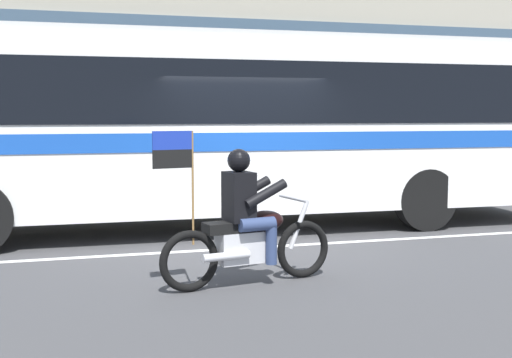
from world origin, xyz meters
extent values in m
plane|color=#3D3D3F|center=(0.00, 0.00, 0.00)|extent=(60.00, 60.00, 0.00)
cube|color=gray|center=(0.00, 5.10, 0.07)|extent=(28.00, 3.80, 0.15)
cube|color=silver|center=(0.00, -0.60, 0.00)|extent=(26.60, 0.14, 0.01)
cube|color=#384C60|center=(0.00, 6.96, 3.66)|extent=(25.76, 0.10, 1.40)
cube|color=white|center=(-0.18, 1.20, 1.73)|extent=(12.02, 2.72, 2.70)
cube|color=black|center=(-0.18, 1.20, 2.28)|extent=(11.06, 2.74, 0.96)
cube|color=#194CB2|center=(-0.18, 1.20, 1.53)|extent=(11.78, 2.74, 0.28)
cube|color=silver|center=(-0.18, 1.20, 3.14)|extent=(11.78, 2.59, 0.16)
cylinder|color=black|center=(3.12, 0.02, 0.52)|extent=(1.04, 0.30, 1.04)
torus|color=black|center=(0.03, -2.48, 0.34)|extent=(0.69, 0.21, 0.69)
torus|color=black|center=(-1.39, -2.74, 0.34)|extent=(0.69, 0.21, 0.69)
cube|color=silver|center=(-0.73, -2.62, 0.44)|extent=(0.68, 0.39, 0.36)
ellipsoid|color=black|center=(-0.48, -2.58, 0.72)|extent=(0.52, 0.36, 0.24)
cube|color=black|center=(-0.93, -2.66, 0.69)|extent=(0.60, 0.36, 0.12)
cylinder|color=silver|center=(-0.03, -2.49, 0.65)|extent=(0.28, 0.11, 0.58)
cylinder|color=silver|center=(-0.11, -2.51, 0.96)|extent=(0.16, 0.64, 0.04)
cylinder|color=silver|center=(-1.00, -2.83, 0.39)|extent=(0.56, 0.19, 0.09)
cube|color=black|center=(-0.80, -2.63, 1.02)|extent=(0.34, 0.40, 0.56)
sphere|color=black|center=(-0.80, -2.63, 1.44)|extent=(0.26, 0.26, 0.26)
cylinder|color=navy|center=(-0.69, -2.43, 0.72)|extent=(0.44, 0.22, 0.15)
cylinder|color=navy|center=(-0.52, -2.40, 0.48)|extent=(0.13, 0.13, 0.46)
cylinder|color=navy|center=(-0.63, -2.79, 0.72)|extent=(0.44, 0.22, 0.15)
cylinder|color=navy|center=(-0.45, -2.75, 0.48)|extent=(0.13, 0.13, 0.46)
cylinder|color=black|center=(-0.60, -2.39, 1.06)|extent=(0.53, 0.20, 0.32)
cylinder|color=black|center=(-0.53, -2.79, 1.06)|extent=(0.53, 0.20, 0.32)
cylinder|color=olive|center=(-1.34, -2.73, 1.15)|extent=(0.02, 0.02, 1.25)
cube|color=#1933A5|center=(-1.57, -2.78, 1.68)|extent=(0.44, 0.10, 0.20)
cube|color=black|center=(-1.57, -2.78, 1.47)|extent=(0.44, 0.10, 0.20)
camera|label=1|loc=(-2.70, -9.91, 1.97)|focal=47.17mm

